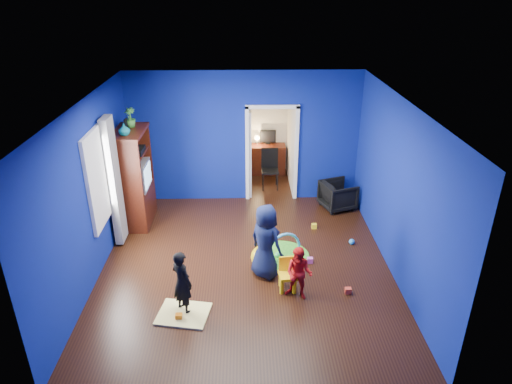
{
  "coord_description": "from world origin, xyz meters",
  "views": [
    {
      "loc": [
        -0.0,
        -6.72,
        4.58
      ],
      "look_at": [
        0.19,
        0.4,
        1.25
      ],
      "focal_mm": 32.0,
      "sensor_mm": 36.0,
      "label": 1
    }
  ],
  "objects_px": {
    "kid_chair": "(288,277)",
    "armchair": "(338,195)",
    "child_navy": "(266,242)",
    "vase": "(124,130)",
    "crt_tv": "(136,176)",
    "toddler_red": "(299,274)",
    "folding_chair": "(270,170)",
    "play_mat": "(281,256)",
    "child_black": "(182,282)",
    "hopper_ball": "(262,257)",
    "tv_armoire": "(134,178)",
    "study_desk": "(268,159)"
  },
  "relations": [
    {
      "from": "child_navy",
      "to": "hopper_ball",
      "type": "bearing_deg",
      "value": -34.34
    },
    {
      "from": "hopper_ball",
      "to": "folding_chair",
      "type": "bearing_deg",
      "value": 84.54
    },
    {
      "from": "kid_chair",
      "to": "armchair",
      "type": "bearing_deg",
      "value": 58.37
    },
    {
      "from": "child_navy",
      "to": "play_mat",
      "type": "height_order",
      "value": "child_navy"
    },
    {
      "from": "vase",
      "to": "play_mat",
      "type": "bearing_deg",
      "value": -21.45
    },
    {
      "from": "toddler_red",
      "to": "folding_chair",
      "type": "relative_size",
      "value": 0.97
    },
    {
      "from": "child_black",
      "to": "play_mat",
      "type": "height_order",
      "value": "child_black"
    },
    {
      "from": "crt_tv",
      "to": "vase",
      "type": "bearing_deg",
      "value": -97.59
    },
    {
      "from": "folding_chair",
      "to": "crt_tv",
      "type": "bearing_deg",
      "value": -150.29
    },
    {
      "from": "child_black",
      "to": "hopper_ball",
      "type": "distance_m",
      "value": 1.71
    },
    {
      "from": "crt_tv",
      "to": "hopper_ball",
      "type": "relative_size",
      "value": 1.79
    },
    {
      "from": "vase",
      "to": "hopper_ball",
      "type": "height_order",
      "value": "vase"
    },
    {
      "from": "armchair",
      "to": "crt_tv",
      "type": "distance_m",
      "value": 4.29
    },
    {
      "from": "child_navy",
      "to": "folding_chair",
      "type": "xyz_separation_m",
      "value": [
        0.27,
        3.57,
        -0.2
      ]
    },
    {
      "from": "play_mat",
      "to": "vase",
      "type": "bearing_deg",
      "value": 158.55
    },
    {
      "from": "child_black",
      "to": "kid_chair",
      "type": "xyz_separation_m",
      "value": [
        1.62,
        0.48,
        -0.27
      ]
    },
    {
      "from": "study_desk",
      "to": "vase",
      "type": "bearing_deg",
      "value": -134.7
    },
    {
      "from": "kid_chair",
      "to": "folding_chair",
      "type": "height_order",
      "value": "folding_chair"
    },
    {
      "from": "child_navy",
      "to": "crt_tv",
      "type": "height_order",
      "value": "child_navy"
    },
    {
      "from": "child_navy",
      "to": "hopper_ball",
      "type": "xyz_separation_m",
      "value": [
        -0.05,
        0.25,
        -0.46
      ]
    },
    {
      "from": "tv_armoire",
      "to": "kid_chair",
      "type": "xyz_separation_m",
      "value": [
        2.88,
        -2.4,
        -0.73
      ]
    },
    {
      "from": "play_mat",
      "to": "child_black",
      "type": "bearing_deg",
      "value": -137.68
    },
    {
      "from": "hopper_ball",
      "to": "kid_chair",
      "type": "bearing_deg",
      "value": -59.79
    },
    {
      "from": "kid_chair",
      "to": "study_desk",
      "type": "bearing_deg",
      "value": 84.38
    },
    {
      "from": "crt_tv",
      "to": "hopper_ball",
      "type": "distance_m",
      "value": 3.12
    },
    {
      "from": "child_navy",
      "to": "vase",
      "type": "relative_size",
      "value": 5.88
    },
    {
      "from": "vase",
      "to": "kid_chair",
      "type": "height_order",
      "value": "vase"
    },
    {
      "from": "vase",
      "to": "kid_chair",
      "type": "xyz_separation_m",
      "value": [
        2.88,
        -2.1,
        -1.82
      ]
    },
    {
      "from": "armchair",
      "to": "study_desk",
      "type": "relative_size",
      "value": 0.77
    },
    {
      "from": "armchair",
      "to": "folding_chair",
      "type": "xyz_separation_m",
      "value": [
        -1.43,
        1.1,
        0.15
      ]
    },
    {
      "from": "armchair",
      "to": "tv_armoire",
      "type": "distance_m",
      "value": 4.32
    },
    {
      "from": "study_desk",
      "to": "kid_chair",
      "type": "bearing_deg",
      "value": -89.17
    },
    {
      "from": "study_desk",
      "to": "child_black",
      "type": "bearing_deg",
      "value": -105.92
    },
    {
      "from": "toddler_red",
      "to": "play_mat",
      "type": "xyz_separation_m",
      "value": [
        -0.17,
        1.18,
        -0.43
      ]
    },
    {
      "from": "child_black",
      "to": "vase",
      "type": "relative_size",
      "value": 4.67
    },
    {
      "from": "vase",
      "to": "play_mat",
      "type": "distance_m",
      "value": 3.7
    },
    {
      "from": "armchair",
      "to": "play_mat",
      "type": "distance_m",
      "value": 2.37
    },
    {
      "from": "play_mat",
      "to": "child_navy",
      "type": "bearing_deg",
      "value": -119.65
    },
    {
      "from": "hopper_ball",
      "to": "play_mat",
      "type": "bearing_deg",
      "value": 40.08
    },
    {
      "from": "child_navy",
      "to": "armchair",
      "type": "bearing_deg",
      "value": -80.15
    },
    {
      "from": "child_navy",
      "to": "crt_tv",
      "type": "xyz_separation_m",
      "value": [
        -2.5,
        1.99,
        0.36
      ]
    },
    {
      "from": "folding_chair",
      "to": "toddler_red",
      "type": "bearing_deg",
      "value": -86.97
    },
    {
      "from": "child_navy",
      "to": "child_black",
      "type": "bearing_deg",
      "value": 79.32
    },
    {
      "from": "study_desk",
      "to": "crt_tv",
      "type": "bearing_deg",
      "value": -137.48
    },
    {
      "from": "toddler_red",
      "to": "crt_tv",
      "type": "xyz_separation_m",
      "value": [
        -2.99,
        2.6,
        0.57
      ]
    },
    {
      "from": "crt_tv",
      "to": "child_black",
      "type": "bearing_deg",
      "value": -66.96
    },
    {
      "from": "armchair",
      "to": "toddler_red",
      "type": "relative_size",
      "value": 0.76
    },
    {
      "from": "tv_armoire",
      "to": "folding_chair",
      "type": "distance_m",
      "value": 3.27
    },
    {
      "from": "vase",
      "to": "folding_chair",
      "type": "xyz_separation_m",
      "value": [
        2.81,
        1.88,
        -1.61
      ]
    },
    {
      "from": "tv_armoire",
      "to": "folding_chair",
      "type": "relative_size",
      "value": 2.13
    }
  ]
}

